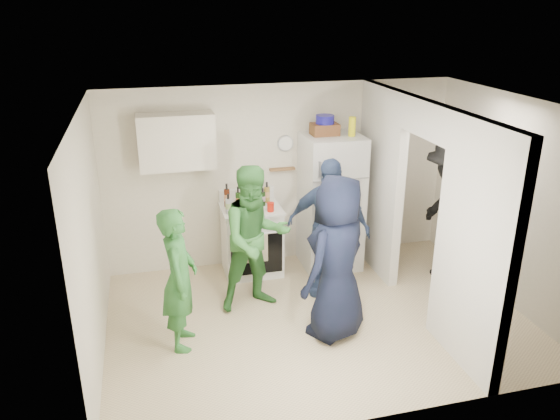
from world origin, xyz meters
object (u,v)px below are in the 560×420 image
Objects in this scene: wicker_basket at (325,129)px; yellow_cup_stack_top at (352,127)px; person_green_left at (179,279)px; person_green_center at (255,239)px; stove at (252,240)px; person_nook at (449,212)px; blue_bowl at (325,119)px; person_denim at (328,228)px; person_navy at (337,259)px; fridge at (331,202)px.

wicker_basket is 1.40× the size of yellow_cup_stack_top.
yellow_cup_stack_top is 3.00m from person_green_left.
stove is at bearing 73.12° from person_green_center.
wicker_basket is at bearing -110.10° from person_nook.
blue_bowl reaches higher than stove.
wicker_basket reaches higher than person_denim.
wicker_basket is 0.20× the size of person_green_center.
person_navy is 0.96× the size of person_nook.
person_green_center is (-1.45, -0.77, -1.09)m from yellow_cup_stack_top.
fridge is 2.62m from person_green_left.
person_denim is 0.92× the size of person_nook.
person_green_center is 0.96× the size of person_navy.
wicker_basket is 0.19× the size of person_navy.
fridge reaches higher than person_green_center.
person_navy is at bearing -115.00° from yellow_cup_stack_top.
stove is at bearing 174.39° from yellow_cup_stack_top.
yellow_cup_stack_top reaches higher than person_denim.
person_navy is (0.59, -1.70, 0.45)m from stove.
stove is at bearing -25.36° from person_green_left.
person_green_left is 1.68m from person_navy.
person_denim is 0.93m from person_navy.
person_green_left is at bearing -146.10° from fridge.
person_denim is 1.62m from person_nook.
blue_bowl is at bearing 1.14° from stove.
person_nook is (1.10, -0.71, -1.02)m from yellow_cup_stack_top.
person_nook is at bearing -69.19° from person_green_left.
person_green_center is (-1.13, -0.92, -1.04)m from wicker_basket.
stove is 3.91× the size of blue_bowl.
blue_bowl is 0.14× the size of person_denim.
stove is 0.60× the size of person_green_left.
blue_bowl is at bearing 153.43° from fridge.
person_green_center is 0.94m from person_denim.
yellow_cup_stack_top is at bearing -50.15° from person_green_left.
fridge is at bearing 101.85° from person_denim.
blue_bowl is at bearing 30.29° from person_green_center.
person_nook is (2.42, -0.84, 0.49)m from stove.
fridge is at bearing -110.43° from person_nook.
wicker_basket is 0.20× the size of person_denim.
stove is 1.00m from person_green_center.
wicker_basket is 1.79m from person_green_center.
yellow_cup_stack_top is (1.32, -0.13, 1.51)m from stove.
yellow_cup_stack_top is 0.16× the size of person_green_left.
person_nook is at bearing 31.79° from person_denim.
person_green_center reaches higher than person_green_left.
wicker_basket is 0.13m from blue_bowl.
stove is at bearing 178.44° from fridge.
person_green_left is at bearing -156.53° from person_green_center.
person_denim reaches higher than stove.
wicker_basket is at bearing 109.48° from person_denim.
yellow_cup_stack_top reaches higher than fridge.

